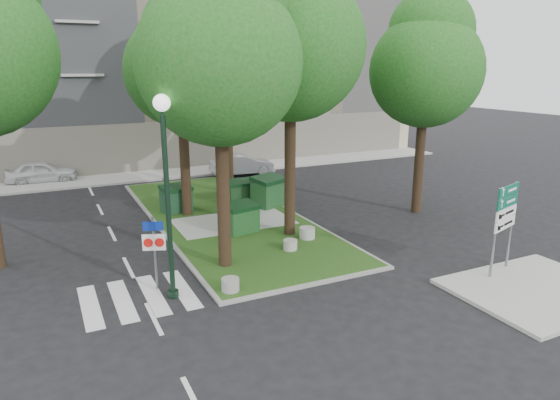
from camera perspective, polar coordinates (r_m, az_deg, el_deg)
ground at (r=15.88m, az=2.06°, el=-9.99°), size 120.00×120.00×0.00m
median_island at (r=22.92m, az=-6.23°, el=-1.92°), size 6.00×16.00×0.12m
median_kerb at (r=22.92m, az=-6.23°, el=-1.95°), size 6.30×16.30×0.10m
sidewalk_corner at (r=17.47m, az=27.40°, el=-9.14°), size 5.00×4.00×0.12m
building_sidewalk at (r=32.60m, az=-13.37°, el=2.86°), size 42.00×3.00×0.12m
zebra_crossing at (r=15.98m, az=-12.73°, el=-10.18°), size 5.00×3.00×0.01m
apartment_building at (r=39.29m, az=-16.66°, el=16.33°), size 41.00×12.00×16.00m
tree_median_near_left at (r=16.17m, az=-6.78°, el=17.08°), size 5.20×5.20×10.53m
tree_median_near_right at (r=19.43m, az=1.39°, el=18.80°), size 5.60×5.60×11.46m
tree_median_mid at (r=22.52m, az=-11.21°, el=15.45°), size 4.80×4.80×9.99m
tree_median_far at (r=26.40m, az=-6.08°, el=18.46°), size 5.80×5.80×11.93m
tree_street_right at (r=23.81m, az=16.49°, el=15.11°), size 5.00×5.00×10.06m
dumpster_a at (r=23.76m, az=-11.77°, el=0.15°), size 1.51×1.17×1.28m
dumpster_b at (r=20.43m, az=-4.50°, el=-2.06°), size 1.52×1.21×1.25m
dumpster_c at (r=24.76m, az=-4.62°, el=0.92°), size 1.30×0.92×1.19m
dumpster_d at (r=24.19m, az=-1.23°, el=1.00°), size 1.93×1.66×1.51m
bollard_left at (r=15.40m, az=-5.69°, el=-9.59°), size 0.55×0.55×0.39m
bollard_right at (r=19.78m, az=3.12°, el=-3.77°), size 0.62×0.62×0.44m
bollard_mid at (r=18.59m, az=1.17°, el=-5.13°), size 0.52×0.52×0.37m
litter_bin at (r=26.74m, az=-3.25°, el=1.55°), size 0.42×0.42×0.73m
street_lamp at (r=14.40m, az=-12.90°, el=2.86°), size 0.48×0.48×6.00m
traffic_sign_pole at (r=15.69m, az=-14.18°, el=-4.83°), size 0.67×0.29×2.35m
directional_sign at (r=17.66m, az=24.32°, el=-1.56°), size 1.42×0.49×2.94m
car_white at (r=32.74m, az=-25.58°, el=2.92°), size 4.01×1.87×1.33m
car_silver at (r=31.82m, az=-4.34°, el=4.05°), size 4.13×1.68×1.33m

